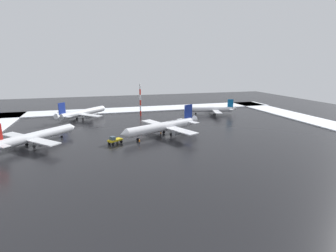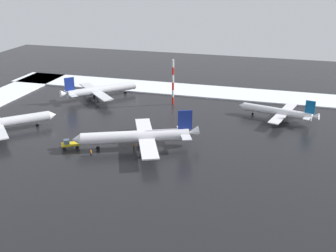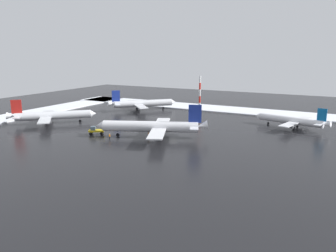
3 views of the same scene
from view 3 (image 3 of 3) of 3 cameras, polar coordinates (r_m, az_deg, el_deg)
ground_plane at (r=99.82m, az=0.90°, el=-1.45°), size 240.00×240.00×0.00m
snow_bank_far at (r=145.21m, az=9.90°, el=2.89°), size 152.00×16.00×0.42m
snow_bank_right at (r=142.56m, az=-23.87°, el=1.81°), size 14.00×116.00×0.42m
airplane_foreground_jet at (r=95.58m, az=-2.63°, el=-0.09°), size 31.44×26.66×9.83m
airplane_distant_tail at (r=115.51m, az=20.72°, el=0.92°), size 24.91×20.91×7.50m
airplane_far_rear at (r=121.09m, az=-19.62°, el=1.73°), size 23.74×23.00×8.87m
airplane_parked_portside at (r=141.94m, az=-4.59°, el=3.94°), size 23.39×23.69×8.93m
pushback_tug at (r=101.79m, az=-12.52°, el=-0.73°), size 5.07×4.31×2.50m
ground_crew_beside_wing at (r=95.89m, az=-3.40°, el=-1.46°), size 0.36×0.36×1.71m
ground_crew_by_nose_gear at (r=95.17m, az=-10.16°, el=-1.75°), size 0.36×0.36×1.71m
antenna_mast at (r=128.89m, az=5.55°, el=5.21°), size 0.70×0.70×15.56m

